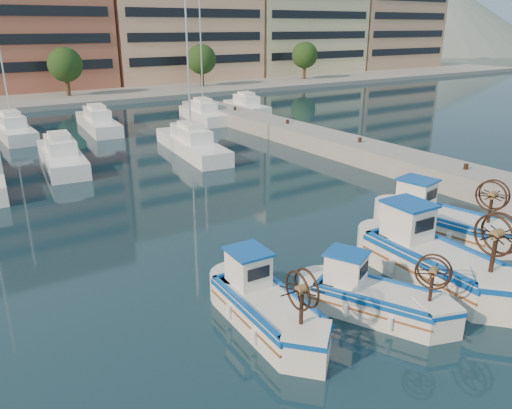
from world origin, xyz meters
name	(u,v)px	position (x,y,z in m)	size (l,w,h in m)	color
ground	(376,309)	(0.00, 0.00, 0.00)	(300.00, 300.00, 0.00)	#17323B
quay	(433,171)	(13.00, 8.00, 0.60)	(3.00, 60.00, 1.20)	gray
waterfront	(77,5)	(9.23, 65.04, 11.10)	(180.00, 40.00, 25.60)	gray
hill_east	(426,51)	(140.00, 110.00, 0.00)	(160.00, 160.00, 50.00)	slate
yacht_marina	(57,144)	(-3.33, 27.56, 0.53)	(38.79, 22.05, 11.50)	white
fishing_boat_a	(265,304)	(-3.46, 1.24, 0.73)	(1.93, 4.29, 2.65)	silver
fishing_boat_b	(373,296)	(-0.36, -0.12, 0.67)	(3.07, 4.04, 2.44)	silver
fishing_boat_c	(431,257)	(3.00, 0.35, 0.90)	(2.34, 5.26, 3.25)	silver
fishing_boat_d	(438,218)	(6.50, 2.74, 0.81)	(2.75, 4.87, 2.95)	silver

